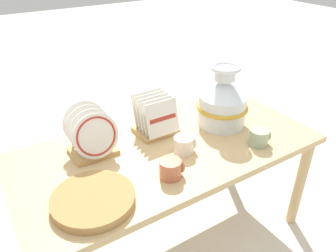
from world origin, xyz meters
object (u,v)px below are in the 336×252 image
at_px(mug_cream_glaze, 184,145).
at_px(mug_sage_glaze, 259,137).
at_px(ceramic_vase, 223,101).
at_px(dish_rack_round_plates, 92,137).
at_px(mug_terracotta_glaze, 171,168).
at_px(dish_rack_square_plates, 155,120).
at_px(wicker_charger_stack, 93,200).

height_order(mug_cream_glaze, mug_sage_glaze, same).
xyz_separation_m(ceramic_vase, dish_rack_round_plates, (-0.68, 0.10, -0.05)).
distance_m(mug_sage_glaze, mug_terracotta_glaze, 0.49).
relative_size(dish_rack_round_plates, mug_sage_glaze, 2.24).
bearing_deg(mug_terracotta_glaze, dish_rack_round_plates, 122.65).
height_order(ceramic_vase, dish_rack_square_plates, ceramic_vase).
xyz_separation_m(mug_sage_glaze, mug_terracotta_glaze, (-0.49, 0.02, 0.00)).
distance_m(mug_cream_glaze, mug_terracotta_glaze, 0.19).
height_order(dish_rack_round_plates, mug_terracotta_glaze, dish_rack_round_plates).
bearing_deg(mug_cream_glaze, ceramic_vase, 19.38).
distance_m(ceramic_vase, mug_cream_glaze, 0.35).
height_order(dish_rack_square_plates, mug_cream_glaze, dish_rack_square_plates).
relative_size(wicker_charger_stack, mug_cream_glaze, 3.13).
height_order(ceramic_vase, dish_rack_round_plates, ceramic_vase).
relative_size(ceramic_vase, mug_terracotta_glaze, 3.24).
relative_size(mug_cream_glaze, mug_sage_glaze, 1.00).
height_order(mug_sage_glaze, mug_terracotta_glaze, same).
bearing_deg(dish_rack_round_plates, mug_terracotta_glaze, -57.35).
xyz_separation_m(dish_rack_square_plates, mug_sage_glaze, (0.36, -0.37, -0.03)).
bearing_deg(mug_terracotta_glaze, wicker_charger_stack, 176.28).
xyz_separation_m(ceramic_vase, mug_sage_glaze, (0.03, -0.25, -0.10)).
distance_m(dish_rack_round_plates, mug_sage_glaze, 0.79).
distance_m(dish_rack_square_plates, wicker_charger_stack, 0.57).
bearing_deg(wicker_charger_stack, mug_sage_glaze, -2.85).
relative_size(ceramic_vase, dish_rack_square_plates, 1.62).
height_order(ceramic_vase, mug_terracotta_glaze, ceramic_vase).
xyz_separation_m(wicker_charger_stack, mug_terracotta_glaze, (0.34, -0.02, 0.02)).
relative_size(ceramic_vase, wicker_charger_stack, 1.04).
bearing_deg(wicker_charger_stack, mug_terracotta_glaze, -3.72).
relative_size(dish_rack_round_plates, wicker_charger_stack, 0.72).
relative_size(dish_rack_square_plates, wicker_charger_stack, 0.64).
bearing_deg(ceramic_vase, mug_terracotta_glaze, -153.71).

